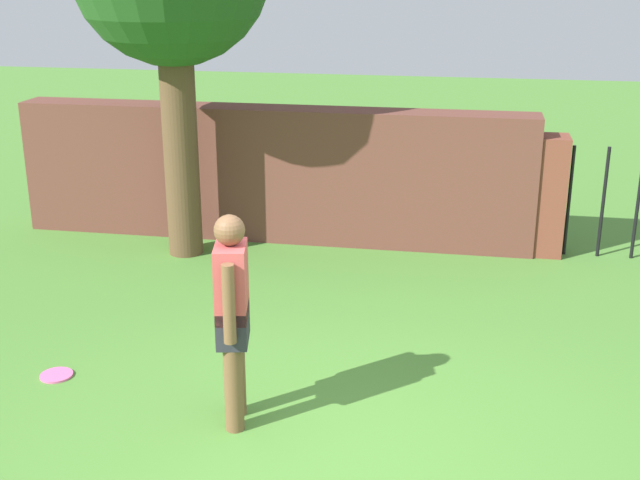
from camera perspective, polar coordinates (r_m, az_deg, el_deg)
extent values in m
plane|color=#4C8433|center=(5.88, 0.63, -15.12)|extent=(40.00, 40.00, 0.00)
cube|color=brown|center=(10.07, -3.27, 4.60)|extent=(6.27, 0.50, 1.62)
cylinder|color=brown|center=(9.51, -9.64, 6.69)|extent=(0.40, 0.40, 2.65)
cylinder|color=brown|center=(6.25, -5.85, -8.49)|extent=(0.14, 0.14, 0.85)
cylinder|color=brown|center=(6.06, -6.02, -9.44)|extent=(0.14, 0.14, 0.85)
cube|color=#2D2D38|center=(5.99, -6.05, -5.78)|extent=(0.29, 0.40, 0.28)
cube|color=#CC4C4C|center=(5.86, -6.16, -2.89)|extent=(0.29, 0.40, 0.55)
sphere|color=brown|center=(5.73, -6.29, 0.68)|extent=(0.22, 0.22, 0.22)
cylinder|color=brown|center=(6.10, -5.96, -2.77)|extent=(0.09, 0.09, 0.58)
cylinder|color=brown|center=(5.69, -6.33, -4.44)|extent=(0.09, 0.09, 0.58)
cube|color=brown|center=(9.88, 15.33, 2.99)|extent=(0.44, 0.44, 1.40)
cylinder|color=black|center=(9.92, 16.86, 2.61)|extent=(0.04, 0.04, 1.30)
cylinder|color=black|center=(9.97, 19.02, 2.47)|extent=(0.04, 0.04, 1.30)
cylinder|color=black|center=(10.04, 21.15, 2.33)|extent=(0.04, 0.04, 1.30)
cylinder|color=pink|center=(7.28, -17.79, -8.90)|extent=(0.27, 0.27, 0.02)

